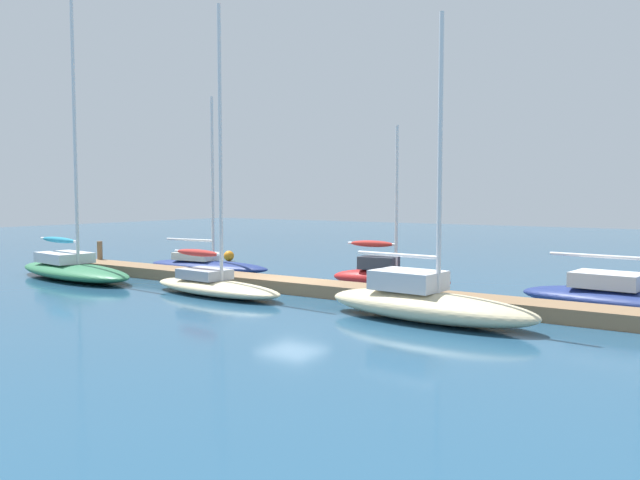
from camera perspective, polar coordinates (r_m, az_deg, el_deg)
ground_plane at (r=26.60m, az=-2.45°, el=-4.55°), size 120.00×120.00×0.00m
dock_pier at (r=26.56m, az=-2.45°, el=-4.02°), size 27.53×1.62×0.50m
dock_piling_near_end at (r=36.50m, az=-18.81°, el=-1.26°), size 0.28×0.28×1.47m
sailboat_0 at (r=32.52m, az=-20.97°, el=-2.24°), size 8.94×3.65×13.13m
sailboat_1 at (r=33.69m, az=-9.96°, el=-2.05°), size 7.41×2.75×8.85m
sailboat_2 at (r=25.84m, az=-9.31°, el=-3.68°), size 6.83×2.44×11.17m
sailboat_3 at (r=27.43m, az=6.03°, el=-3.09°), size 5.35×2.13×6.82m
sailboat_4 at (r=20.59m, az=9.27°, el=-5.40°), size 7.32×2.76×9.43m
sailboat_5 at (r=24.12m, az=25.45°, el=-4.52°), size 7.54×3.02×10.52m
mooring_buoy_red at (r=31.18m, az=3.93°, el=-2.58°), size 0.77×0.77×0.77m
mooring_buoy_orange at (r=38.95m, az=-8.03°, el=-1.39°), size 0.62×0.62×0.62m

